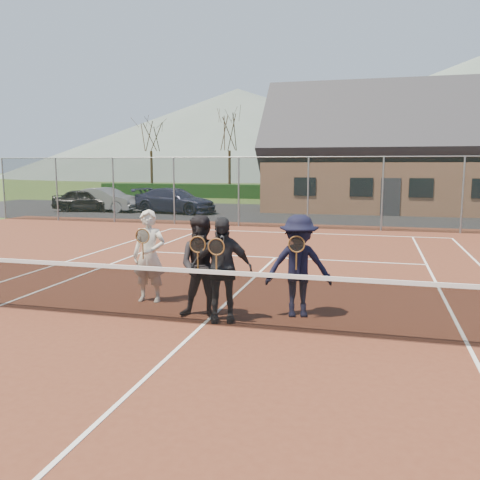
{
  "coord_description": "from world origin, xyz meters",
  "views": [
    {
      "loc": [
        2.69,
        -7.77,
        2.67
      ],
      "look_at": [
        0.24,
        1.5,
        1.25
      ],
      "focal_mm": 38.0,
      "sensor_mm": 36.0,
      "label": 1
    }
  ],
  "objects_px": {
    "car_c": "(175,201)",
    "player_c": "(221,269)",
    "player_a": "(149,256)",
    "player_d": "(299,266)",
    "clubhouse": "(399,142)",
    "tennis_net": "(203,295)",
    "player_b": "(203,267)",
    "car_b": "(106,200)",
    "car_a": "(87,200)"
  },
  "relations": [
    {
      "from": "car_c",
      "to": "player_c",
      "type": "xyz_separation_m",
      "value": [
        8.28,
        -18.35,
        0.23
      ]
    },
    {
      "from": "player_a",
      "to": "player_d",
      "type": "bearing_deg",
      "value": -4.57
    },
    {
      "from": "player_d",
      "to": "clubhouse",
      "type": "bearing_deg",
      "value": 83.71
    },
    {
      "from": "tennis_net",
      "to": "player_a",
      "type": "height_order",
      "value": "player_a"
    },
    {
      "from": "car_c",
      "to": "player_b",
      "type": "xyz_separation_m",
      "value": [
        7.91,
        -18.21,
        0.23
      ]
    },
    {
      "from": "car_c",
      "to": "player_c",
      "type": "relative_size",
      "value": 2.66
    },
    {
      "from": "car_b",
      "to": "clubhouse",
      "type": "relative_size",
      "value": 0.26
    },
    {
      "from": "car_b",
      "to": "car_c",
      "type": "distance_m",
      "value": 4.22
    },
    {
      "from": "car_c",
      "to": "car_b",
      "type": "bearing_deg",
      "value": 101.65
    },
    {
      "from": "player_a",
      "to": "player_d",
      "type": "xyz_separation_m",
      "value": [
        2.94,
        -0.24,
        -0.0
      ]
    },
    {
      "from": "car_b",
      "to": "player_b",
      "type": "xyz_separation_m",
      "value": [
        12.13,
        -18.15,
        0.24
      ]
    },
    {
      "from": "car_b",
      "to": "player_c",
      "type": "height_order",
      "value": "player_c"
    },
    {
      "from": "player_a",
      "to": "player_c",
      "type": "xyz_separation_m",
      "value": [
        1.72,
        -0.84,
        -0.0
      ]
    },
    {
      "from": "clubhouse",
      "to": "car_b",
      "type": "bearing_deg",
      "value": -161.61
    },
    {
      "from": "tennis_net",
      "to": "player_d",
      "type": "height_order",
      "value": "player_d"
    },
    {
      "from": "clubhouse",
      "to": "player_d",
      "type": "relative_size",
      "value": 8.67
    },
    {
      "from": "car_b",
      "to": "player_c",
      "type": "xyz_separation_m",
      "value": [
        12.5,
        -18.29,
        0.24
      ]
    },
    {
      "from": "car_a",
      "to": "clubhouse",
      "type": "height_order",
      "value": "clubhouse"
    },
    {
      "from": "car_a",
      "to": "player_d",
      "type": "xyz_separation_m",
      "value": [
        14.84,
        -17.45,
        0.26
      ]
    },
    {
      "from": "car_a",
      "to": "tennis_net",
      "type": "height_order",
      "value": "car_a"
    },
    {
      "from": "car_b",
      "to": "clubhouse",
      "type": "distance_m",
      "value": 17.47
    },
    {
      "from": "car_a",
      "to": "car_b",
      "type": "bearing_deg",
      "value": -87.26
    },
    {
      "from": "player_a",
      "to": "player_c",
      "type": "relative_size",
      "value": 1.0
    },
    {
      "from": "clubhouse",
      "to": "player_b",
      "type": "height_order",
      "value": "clubhouse"
    },
    {
      "from": "player_c",
      "to": "car_a",
      "type": "bearing_deg",
      "value": 127.0
    },
    {
      "from": "player_c",
      "to": "clubhouse",
      "type": "bearing_deg",
      "value": 80.95
    },
    {
      "from": "car_a",
      "to": "tennis_net",
      "type": "bearing_deg",
      "value": -152.98
    },
    {
      "from": "car_c",
      "to": "tennis_net",
      "type": "height_order",
      "value": "car_c"
    },
    {
      "from": "car_c",
      "to": "tennis_net",
      "type": "distance_m",
      "value": 20.31
    },
    {
      "from": "clubhouse",
      "to": "car_a",
      "type": "bearing_deg",
      "value": -162.01
    },
    {
      "from": "tennis_net",
      "to": "clubhouse",
      "type": "height_order",
      "value": "clubhouse"
    },
    {
      "from": "car_b",
      "to": "player_d",
      "type": "xyz_separation_m",
      "value": [
        13.73,
        -17.68,
        0.24
      ]
    },
    {
      "from": "car_c",
      "to": "player_d",
      "type": "height_order",
      "value": "player_d"
    },
    {
      "from": "car_a",
      "to": "tennis_net",
      "type": "distance_m",
      "value": 22.71
    },
    {
      "from": "tennis_net",
      "to": "player_c",
      "type": "relative_size",
      "value": 6.49
    },
    {
      "from": "car_a",
      "to": "player_d",
      "type": "relative_size",
      "value": 2.14
    },
    {
      "from": "car_b",
      "to": "player_d",
      "type": "distance_m",
      "value": 22.39
    },
    {
      "from": "car_a",
      "to": "player_c",
      "type": "xyz_separation_m",
      "value": [
        13.61,
        -18.06,
        0.27
      ]
    },
    {
      "from": "car_c",
      "to": "player_b",
      "type": "bearing_deg",
      "value": -145.65
    },
    {
      "from": "car_a",
      "to": "car_b",
      "type": "height_order",
      "value": "car_b"
    },
    {
      "from": "car_b",
      "to": "car_c",
      "type": "bearing_deg",
      "value": -81.92
    },
    {
      "from": "car_c",
      "to": "clubhouse",
      "type": "xyz_separation_m",
      "value": [
        12.06,
        5.36,
        3.29
      ]
    },
    {
      "from": "car_a",
      "to": "tennis_net",
      "type": "xyz_separation_m",
      "value": [
        13.38,
        -18.35,
        -0.12
      ]
    },
    {
      "from": "car_b",
      "to": "player_a",
      "type": "xyz_separation_m",
      "value": [
        10.79,
        -17.45,
        0.24
      ]
    },
    {
      "from": "player_b",
      "to": "car_c",
      "type": "bearing_deg",
      "value": 113.48
    },
    {
      "from": "car_c",
      "to": "player_d",
      "type": "bearing_deg",
      "value": -140.95
    },
    {
      "from": "tennis_net",
      "to": "player_a",
      "type": "relative_size",
      "value": 6.49
    },
    {
      "from": "clubhouse",
      "to": "player_a",
      "type": "distance_m",
      "value": 23.71
    },
    {
      "from": "clubhouse",
      "to": "player_b",
      "type": "xyz_separation_m",
      "value": [
        -4.15,
        -23.56,
        -3.07
      ]
    },
    {
      "from": "car_c",
      "to": "tennis_net",
      "type": "relative_size",
      "value": 0.41
    }
  ]
}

